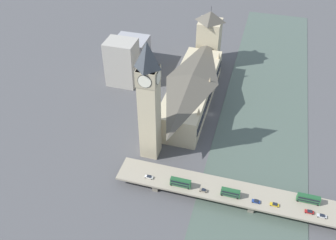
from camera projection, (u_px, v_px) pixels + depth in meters
The scene contains 17 objects.
ground_plane at pixel (211, 114), 256.20m from camera, with size 600.00×600.00×0.00m, color #4C4C4F.
river_water at pixel (263, 123), 248.70m from camera, with size 57.69×360.00×0.30m, color #47564C.
parliament_hall at pixel (192, 90), 257.78m from camera, with size 26.52×91.13×24.63m.
clock_tower at pixel (149, 99), 202.01m from camera, with size 11.49×11.49×74.72m.
victoria_tower at pixel (209, 38), 294.64m from camera, with size 17.42×17.42×48.83m.
road_bridge at pixel (253, 197), 195.25m from camera, with size 147.37×16.52×5.67m.
double_decker_bus_lead at pixel (309, 199), 189.88m from camera, with size 11.58×2.62×4.62m.
double_decker_bus_mid at pixel (181, 182), 197.94m from camera, with size 11.25×2.52×5.06m.
double_decker_bus_rear at pixel (230, 193), 192.87m from camera, with size 10.03×2.47×4.71m.
car_northbound_lead at pixel (322, 216), 183.94m from camera, with size 4.49×1.79×1.43m.
car_northbound_tail at pixel (256, 201), 190.93m from camera, with size 4.17×1.93×1.36m.
car_southbound_lead at pixel (203, 190), 196.53m from camera, with size 4.11×1.82×1.35m.
car_southbound_mid at pixel (149, 177), 203.67m from camera, with size 4.65×1.76×1.49m.
car_southbound_tail at pixel (309, 212), 185.90m from camera, with size 4.39×1.88×1.35m.
car_southbound_extra at pixel (275, 205), 189.35m from camera, with size 4.52×1.89×1.33m.
city_block_west at pixel (132, 52), 299.91m from camera, with size 25.33×22.04×23.07m.
city_block_center at pixel (122, 63), 276.05m from camera, with size 21.91×17.65×34.51m.
Camera 1 is at (-26.65, 200.84, 159.63)m, focal length 40.00 mm.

